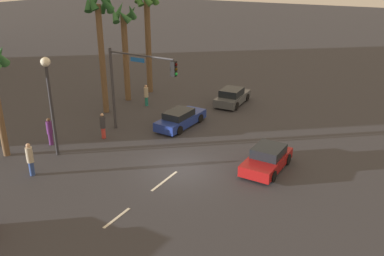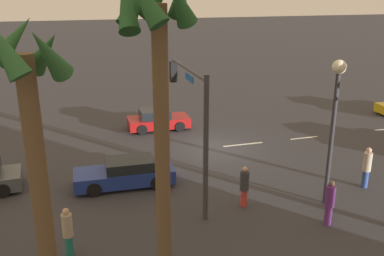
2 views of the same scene
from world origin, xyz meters
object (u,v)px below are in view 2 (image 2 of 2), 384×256
(pedestrian_1, at_px, (367,167))
(palm_tree_1, at_px, (156,56))
(pedestrian_2, at_px, (244,186))
(car_3, at_px, (126,173))
(pedestrian_3, at_px, (330,202))
(palm_tree_2, at_px, (28,116))
(car_2, at_px, (158,120))
(streetlamp, at_px, (335,106))
(pedestrian_0, at_px, (68,231))
(traffic_signal, at_px, (192,110))

(pedestrian_1, height_order, palm_tree_1, palm_tree_1)
(pedestrian_2, xyz_separation_m, palm_tree_1, (4.26, 3.34, 6.00))
(car_3, xyz_separation_m, palm_tree_1, (-0.18, 6.73, 6.34))
(car_3, distance_m, palm_tree_1, 9.25)
(pedestrian_3, height_order, palm_tree_1, palm_tree_1)
(pedestrian_1, relative_size, pedestrian_2, 1.09)
(pedestrian_3, distance_m, palm_tree_2, 11.32)
(pedestrian_1, bearing_deg, palm_tree_1, 18.34)
(car_2, relative_size, pedestrian_3, 2.14)
(car_3, height_order, palm_tree_1, palm_tree_1)
(streetlamp, bearing_deg, pedestrian_1, -162.66)
(car_3, height_order, pedestrian_3, pedestrian_3)
(streetlamp, xyz_separation_m, pedestrian_1, (-2.61, -0.82, -3.26))
(car_3, height_order, pedestrian_0, pedestrian_0)
(pedestrian_2, height_order, palm_tree_2, palm_tree_2)
(streetlamp, distance_m, pedestrian_3, 3.75)
(car_2, distance_m, pedestrian_0, 13.94)
(car_2, height_order, pedestrian_1, pedestrian_1)
(pedestrian_0, bearing_deg, palm_tree_1, 147.03)
(traffic_signal, distance_m, streetlamp, 5.68)
(traffic_signal, xyz_separation_m, pedestrian_1, (-7.87, 1.31, -2.95))
(pedestrian_0, bearing_deg, pedestrian_2, -167.84)
(pedestrian_2, bearing_deg, pedestrian_3, 138.17)
(palm_tree_1, bearing_deg, traffic_signal, -117.08)
(palm_tree_1, bearing_deg, pedestrian_1, -161.66)
(pedestrian_0, relative_size, pedestrian_1, 0.93)
(car_2, xyz_separation_m, pedestrian_2, (-1.27, 11.15, 0.33))
(pedestrian_3, xyz_separation_m, palm_tree_1, (6.79, 1.07, 5.96))
(car_2, xyz_separation_m, palm_tree_1, (2.99, 14.49, 6.33))
(car_3, height_order, pedestrian_1, pedestrian_1)
(pedestrian_0, relative_size, palm_tree_2, 0.22)
(pedestrian_1, height_order, palm_tree_2, palm_tree_2)
(streetlamp, bearing_deg, palm_tree_2, 15.73)
(pedestrian_0, xyz_separation_m, pedestrian_1, (-13.08, -1.59, 0.08))
(pedestrian_0, relative_size, pedestrian_3, 0.97)
(palm_tree_2, bearing_deg, pedestrian_3, -171.13)
(traffic_signal, relative_size, pedestrian_2, 3.25)
(palm_tree_2, bearing_deg, traffic_signal, -137.84)
(car_3, distance_m, pedestrian_2, 5.60)
(palm_tree_1, xyz_separation_m, palm_tree_2, (3.37, 0.51, -1.24))
(traffic_signal, distance_m, pedestrian_1, 8.51)
(car_3, height_order, pedestrian_2, pedestrian_2)
(pedestrian_1, relative_size, palm_tree_1, 0.20)
(streetlamp, bearing_deg, pedestrian_0, 4.25)
(pedestrian_1, bearing_deg, car_2, -56.64)
(pedestrian_3, xyz_separation_m, palm_tree_2, (10.16, 1.59, 4.73))
(traffic_signal, xyz_separation_m, palm_tree_2, (5.78, 5.23, 1.72))
(pedestrian_2, bearing_deg, car_2, -83.49)
(pedestrian_2, bearing_deg, palm_tree_2, 26.78)
(car_2, relative_size, palm_tree_1, 0.42)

